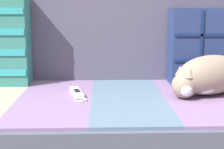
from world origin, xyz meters
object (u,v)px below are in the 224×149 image
object	(u,v)px
game_remote_far	(77,93)
sleeping_cat	(208,76)
throw_pillow_quilted	(211,46)
couch	(92,141)

from	to	relation	value
game_remote_far	sleeping_cat	bearing A→B (deg)	-1.42
throw_pillow_quilted	game_remote_far	distance (m)	0.68
sleeping_cat	game_remote_far	xyz separation A→B (m)	(-0.54, 0.01, -0.07)
throw_pillow_quilted	sleeping_cat	distance (m)	0.26
couch	sleeping_cat	size ratio (longest dim) A/B	4.91
throw_pillow_quilted	sleeping_cat	size ratio (longest dim) A/B	1.01
sleeping_cat	game_remote_far	world-z (taller)	sleeping_cat
sleeping_cat	game_remote_far	bearing A→B (deg)	178.58
throw_pillow_quilted	game_remote_far	xyz separation A→B (m)	(-0.62, -0.22, -0.17)
sleeping_cat	game_remote_far	size ratio (longest dim) A/B	1.83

